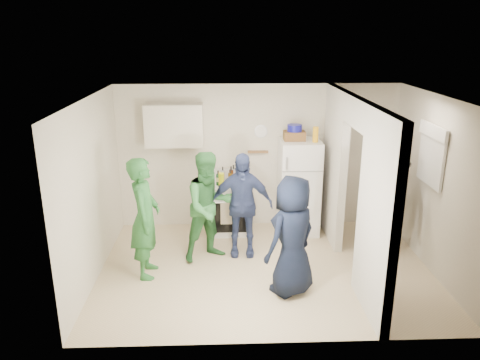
% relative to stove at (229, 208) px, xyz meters
% --- Properties ---
extents(floor, '(4.80, 4.80, 0.00)m').
position_rel_stove_xyz_m(floor, '(0.51, -1.37, -0.44)').
color(floor, beige).
rests_on(floor, ground).
extents(wall_back, '(4.80, 0.00, 4.80)m').
position_rel_stove_xyz_m(wall_back, '(0.51, 0.33, 0.81)').
color(wall_back, silver).
rests_on(wall_back, floor).
extents(wall_front, '(4.80, 0.00, 4.80)m').
position_rel_stove_xyz_m(wall_front, '(0.51, -3.07, 0.81)').
color(wall_front, silver).
rests_on(wall_front, floor).
extents(wall_left, '(0.00, 3.40, 3.40)m').
position_rel_stove_xyz_m(wall_left, '(-1.89, -1.37, 0.81)').
color(wall_left, silver).
rests_on(wall_left, floor).
extents(wall_right, '(0.00, 3.40, 3.40)m').
position_rel_stove_xyz_m(wall_right, '(2.91, -1.37, 0.81)').
color(wall_right, silver).
rests_on(wall_right, floor).
extents(ceiling, '(4.80, 4.80, 0.00)m').
position_rel_stove_xyz_m(ceiling, '(0.51, -1.37, 2.06)').
color(ceiling, white).
rests_on(ceiling, wall_back).
extents(partition_pier_back, '(0.12, 1.20, 2.50)m').
position_rel_stove_xyz_m(partition_pier_back, '(1.71, -0.27, 0.81)').
color(partition_pier_back, silver).
rests_on(partition_pier_back, floor).
extents(partition_pier_front, '(0.12, 1.20, 2.50)m').
position_rel_stove_xyz_m(partition_pier_front, '(1.71, -2.47, 0.81)').
color(partition_pier_front, silver).
rests_on(partition_pier_front, floor).
extents(partition_header, '(0.12, 1.00, 0.40)m').
position_rel_stove_xyz_m(partition_header, '(1.71, -1.37, 1.86)').
color(partition_header, silver).
rests_on(partition_header, partition_pier_back).
extents(stove, '(0.74, 0.61, 0.88)m').
position_rel_stove_xyz_m(stove, '(0.00, 0.00, 0.00)').
color(stove, white).
rests_on(stove, floor).
extents(upper_cabinet, '(0.95, 0.34, 0.70)m').
position_rel_stove_xyz_m(upper_cabinet, '(-0.89, 0.15, 1.41)').
color(upper_cabinet, silver).
rests_on(upper_cabinet, wall_back).
extents(fridge, '(0.66, 0.64, 1.61)m').
position_rel_stove_xyz_m(fridge, '(1.19, -0.03, 0.37)').
color(fridge, white).
rests_on(fridge, floor).
extents(wicker_basket, '(0.35, 0.25, 0.15)m').
position_rel_stove_xyz_m(wicker_basket, '(1.09, 0.02, 1.25)').
color(wicker_basket, brown).
rests_on(wicker_basket, fridge).
extents(blue_bowl, '(0.24, 0.24, 0.11)m').
position_rel_stove_xyz_m(blue_bowl, '(1.09, 0.02, 1.38)').
color(blue_bowl, '#14158F').
rests_on(blue_bowl, wicker_basket).
extents(yellow_cup_stack_top, '(0.09, 0.09, 0.25)m').
position_rel_stove_xyz_m(yellow_cup_stack_top, '(1.41, -0.13, 1.30)').
color(yellow_cup_stack_top, yellow).
rests_on(yellow_cup_stack_top, fridge).
extents(wall_clock, '(0.22, 0.02, 0.22)m').
position_rel_stove_xyz_m(wall_clock, '(0.56, 0.31, 1.26)').
color(wall_clock, white).
rests_on(wall_clock, wall_back).
extents(spice_shelf, '(0.35, 0.08, 0.03)m').
position_rel_stove_xyz_m(spice_shelf, '(0.51, 0.28, 0.91)').
color(spice_shelf, olive).
rests_on(spice_shelf, wall_back).
extents(nook_window, '(0.03, 0.70, 0.80)m').
position_rel_stove_xyz_m(nook_window, '(2.89, -1.17, 1.21)').
color(nook_window, black).
rests_on(nook_window, wall_right).
extents(nook_window_frame, '(0.04, 0.76, 0.86)m').
position_rel_stove_xyz_m(nook_window_frame, '(2.88, -1.17, 1.21)').
color(nook_window_frame, white).
rests_on(nook_window_frame, wall_right).
extents(nook_valance, '(0.04, 0.82, 0.18)m').
position_rel_stove_xyz_m(nook_valance, '(2.85, -1.17, 1.56)').
color(nook_valance, white).
rests_on(nook_valance, wall_right).
extents(yellow_cup_stack_stove, '(0.09, 0.09, 0.25)m').
position_rel_stove_xyz_m(yellow_cup_stack_stove, '(-0.12, -0.22, 0.56)').
color(yellow_cup_stack_stove, yellow).
rests_on(yellow_cup_stack_stove, stove).
extents(red_cup, '(0.09, 0.09, 0.12)m').
position_rel_stove_xyz_m(red_cup, '(0.22, -0.20, 0.50)').
color(red_cup, red).
rests_on(red_cup, stove).
extents(person_green_left, '(0.42, 0.63, 1.73)m').
position_rel_stove_xyz_m(person_green_left, '(-1.18, -1.44, 0.43)').
color(person_green_left, '#317A34').
rests_on(person_green_left, floor).
extents(person_green_center, '(1.01, 0.93, 1.67)m').
position_rel_stove_xyz_m(person_green_center, '(-0.30, -0.97, 0.40)').
color(person_green_center, '#377E3D').
rests_on(person_green_center, floor).
extents(person_denim, '(0.97, 0.44, 1.63)m').
position_rel_stove_xyz_m(person_denim, '(0.18, -0.84, 0.37)').
color(person_denim, navy).
rests_on(person_denim, floor).
extents(person_navy, '(0.94, 0.89, 1.62)m').
position_rel_stove_xyz_m(person_navy, '(0.79, -1.99, 0.37)').
color(person_navy, black).
rests_on(person_navy, floor).
extents(person_nook, '(0.78, 1.18, 1.70)m').
position_rel_stove_xyz_m(person_nook, '(2.36, -0.95, 0.41)').
color(person_nook, black).
rests_on(person_nook, floor).
extents(bottle_a, '(0.07, 0.07, 0.26)m').
position_rel_stove_xyz_m(bottle_a, '(-0.29, 0.11, 0.57)').
color(bottle_a, maroon).
rests_on(bottle_a, stove).
extents(bottle_b, '(0.07, 0.07, 0.25)m').
position_rel_stove_xyz_m(bottle_b, '(-0.17, -0.09, 0.57)').
color(bottle_b, '#194C24').
rests_on(bottle_b, stove).
extents(bottle_c, '(0.06, 0.06, 0.24)m').
position_rel_stove_xyz_m(bottle_c, '(-0.10, 0.16, 0.56)').
color(bottle_c, silver).
rests_on(bottle_c, stove).
extents(bottle_d, '(0.07, 0.07, 0.26)m').
position_rel_stove_xyz_m(bottle_d, '(0.03, -0.05, 0.57)').
color(bottle_d, brown).
rests_on(bottle_d, stove).
extents(bottle_e, '(0.08, 0.08, 0.27)m').
position_rel_stove_xyz_m(bottle_e, '(0.09, 0.17, 0.58)').
color(bottle_e, '#B2BCC6').
rests_on(bottle_e, stove).
extents(bottle_f, '(0.06, 0.06, 0.31)m').
position_rel_stove_xyz_m(bottle_f, '(0.18, 0.02, 0.60)').
color(bottle_f, '#123417').
rests_on(bottle_f, stove).
extents(bottle_g, '(0.06, 0.06, 0.27)m').
position_rel_stove_xyz_m(bottle_g, '(0.28, 0.13, 0.58)').
color(bottle_g, olive).
rests_on(bottle_g, stove).
extents(bottle_h, '(0.07, 0.07, 0.30)m').
position_rel_stove_xyz_m(bottle_h, '(-0.30, -0.10, 0.59)').
color(bottle_h, '#B0BABD').
rests_on(bottle_h, stove).
extents(bottle_i, '(0.07, 0.07, 0.27)m').
position_rel_stove_xyz_m(bottle_i, '(0.05, 0.10, 0.57)').
color(bottle_i, '#471D0C').
rests_on(bottle_i, stove).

